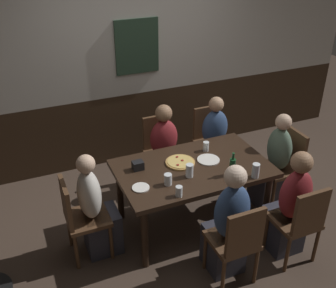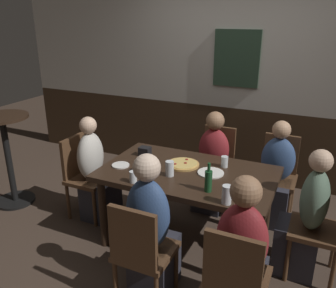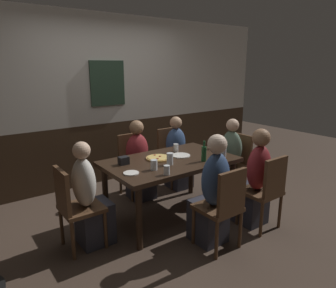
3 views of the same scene
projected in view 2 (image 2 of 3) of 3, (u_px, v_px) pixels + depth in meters
The scene contains 26 objects.
ground_plane at pixel (186, 240), 3.44m from camera, with size 12.00×12.00×0.00m, color #423328.
wall_back at pixel (238, 80), 4.39m from camera, with size 6.40×0.13×2.60m.
dining_table at pixel (188, 180), 3.21m from camera, with size 1.56×0.95×0.74m.
chair_head_west at pixel (83, 172), 3.74m from camera, with size 0.40×0.40×0.88m.
chair_head_east at pixel (326, 226), 2.80m from camera, with size 0.40×0.40×0.88m.
chair_mid_far at pixel (216, 161), 4.03m from camera, with size 0.40×0.40×0.88m.
chair_mid_near at pixel (141, 250), 2.51m from camera, with size 0.40×0.40×0.88m.
chair_right_near at pixel (235, 278), 2.24m from camera, with size 0.40×0.40×0.88m.
chair_right_far at pixel (278, 172), 3.76m from camera, with size 0.40×0.40×0.88m.
person_head_west at pixel (96, 177), 3.69m from camera, with size 0.37×0.34×1.12m.
person_head_east at pixel (304, 224), 2.87m from camera, with size 0.37×0.34×1.13m.
person_mid_far at pixel (212, 169), 3.90m from camera, with size 0.34×0.37×1.11m.
person_mid_near at pixel (151, 237), 2.65m from camera, with size 0.34×0.37×1.19m.
person_right_near at pixel (241, 263), 2.38m from camera, with size 0.34×0.37×1.16m.
person_right_far at pixel (275, 181), 3.63m from camera, with size 0.34×0.37×1.09m.
pizza at pixel (183, 164), 3.31m from camera, with size 0.31×0.31×0.03m.
tumbler_water at pixel (227, 196), 2.63m from camera, with size 0.07×0.07×0.15m.
pint_glass_amber at pixel (133, 178), 2.97m from camera, with size 0.06×0.06×0.10m.
tumbler_short at pixel (224, 162), 3.26m from camera, with size 0.06×0.06×0.11m.
pint_glass_stout at pixel (170, 170), 3.08m from camera, with size 0.08×0.08×0.14m.
beer_glass_half at pixel (143, 168), 3.15m from camera, with size 0.08×0.08×0.11m.
beer_bottle_green at pixel (208, 180), 2.80m from camera, with size 0.06×0.06×0.25m.
plate_white_large at pixel (211, 173), 3.14m from camera, with size 0.24×0.24×0.01m, color white.
plate_white_small at pixel (121, 165), 3.30m from camera, with size 0.17×0.17×0.01m, color white.
condiment_caddy at pixel (145, 151), 3.53m from camera, with size 0.11×0.09×0.09m, color black.
side_bar_table at pixel (8, 153), 3.94m from camera, with size 0.56×0.56×1.05m.
Camera 2 is at (1.06, -2.71, 2.08)m, focal length 37.59 mm.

